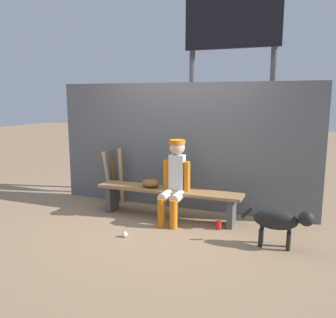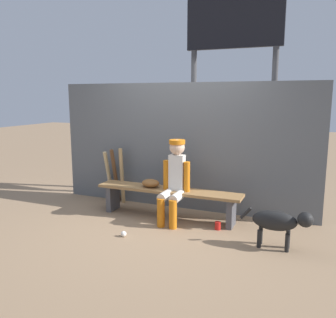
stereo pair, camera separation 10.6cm
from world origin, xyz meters
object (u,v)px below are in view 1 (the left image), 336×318
dugout_bench (168,196)px  cup_on_bench (170,185)px  scoreboard (235,46)px  baseball (125,234)px  dog (281,221)px  bat_wood_tan (121,176)px  baseball_glove (150,183)px  bat_wood_dark (114,176)px  cup_on_ground (218,225)px  bat_wood_natural (108,177)px  bat_aluminum_silver (107,177)px  player_seated (174,178)px

dugout_bench → cup_on_bench: bearing=40.1°
scoreboard → baseball: bearing=-110.0°
dog → bat_wood_tan: bearing=161.8°
dugout_bench → baseball: dugout_bench is taller
baseball_glove → cup_on_bench: baseball_glove is taller
baseball_glove → scoreboard: 2.77m
baseball_glove → dugout_bench: bearing=0.0°
bat_wood_dark → dog: (2.76, -0.86, -0.13)m
bat_wood_tan → cup_on_ground: 1.94m
dugout_bench → bat_wood_dark: (-1.12, 0.37, 0.13)m
dugout_bench → cup_on_ground: (0.81, -0.18, -0.29)m
bat_wood_natural → bat_wood_tan: bearing=-2.3°
bat_aluminum_silver → dog: (2.94, -0.93, -0.09)m
bat_aluminum_silver → baseball_glove: bearing=-23.3°
cup_on_ground → scoreboard: bearing=96.3°
baseball → cup_on_ground: bearing=33.8°
bat_wood_tan → baseball: bearing=-59.5°
bat_aluminum_silver → dog: bat_aluminum_silver is taller
bat_aluminum_silver → dog: bearing=-17.6°
baseball_glove → bat_wood_dark: bearing=156.4°
baseball → dog: bearing=12.0°
bat_wood_natural → baseball: 1.68m
bat_wood_dark → bat_aluminum_silver: bat_wood_dark is taller
baseball_glove → baseball: 1.01m
dugout_bench → bat_aluminum_silver: size_ratio=2.56×
cup_on_ground → cup_on_bench: size_ratio=1.00×
bat_wood_dark → bat_wood_natural: (-0.14, 0.02, -0.02)m
player_seated → dugout_bench: bearing=142.7°
bat_wood_dark → baseball: bat_wood_dark is taller
player_seated → scoreboard: scoreboard is taller
dugout_bench → bat_wood_tan: bearing=159.5°
baseball → bat_wood_natural: bearing=128.2°
player_seated → dog: size_ratio=1.41×
bat_wood_tan → cup_on_bench: size_ratio=8.60×
bat_wood_tan → bat_wood_natural: bearing=177.7°
scoreboard → dog: (1.01, -2.01, -2.31)m
bat_aluminum_silver → scoreboard: bearing=29.2°
player_seated → bat_wood_tan: size_ratio=1.25×
baseball → bat_aluminum_silver: bearing=128.2°
baseball_glove → dog: (1.92, -0.49, -0.17)m
player_seated → bat_aluminum_silver: 1.55m
cup_on_ground → dog: (0.82, -0.31, 0.28)m
player_seated → dog: player_seated is taller
baseball → cup_on_ground: (1.06, 0.71, 0.02)m
baseball → player_seated: bearing=63.7°
dugout_bench → bat_wood_natural: bearing=163.0°
dugout_bench → cup_on_bench: 0.16m
bat_aluminum_silver → cup_on_ground: bat_aluminum_silver is taller
bat_wood_dark → cup_on_ground: 2.06m
bat_wood_natural → cup_on_ground: size_ratio=8.15×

